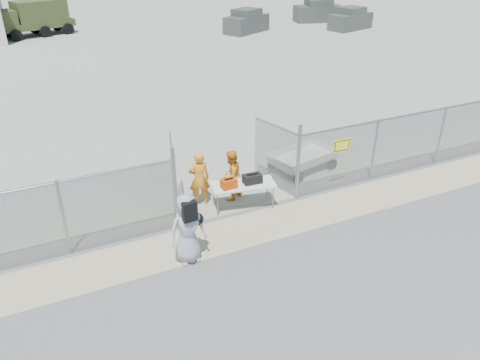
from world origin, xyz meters
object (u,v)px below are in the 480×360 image
folding_table (243,196)px  visitor (187,229)px  utility_trailer (303,160)px  security_worker_left (199,179)px  security_worker_right (231,176)px

folding_table → visitor: (-2.42, -1.79, 0.55)m
visitor → utility_trailer: (5.50, 3.27, -0.60)m
folding_table → visitor: 3.06m
security_worker_left → utility_trailer: security_worker_left is taller
utility_trailer → security_worker_right: bearing=-177.8°
security_worker_left → utility_trailer: bearing=-159.8°
folding_table → utility_trailer: size_ratio=0.64×
security_worker_left → folding_table: bearing=157.0°
utility_trailer → visitor: bearing=-161.6°
security_worker_left → utility_trailer: 4.31m
security_worker_left → security_worker_right: 1.03m
security_worker_left → visitor: bearing=73.8°
security_worker_right → utility_trailer: 3.34m
visitor → utility_trailer: bearing=27.3°
security_worker_left → utility_trailer: size_ratio=0.59×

